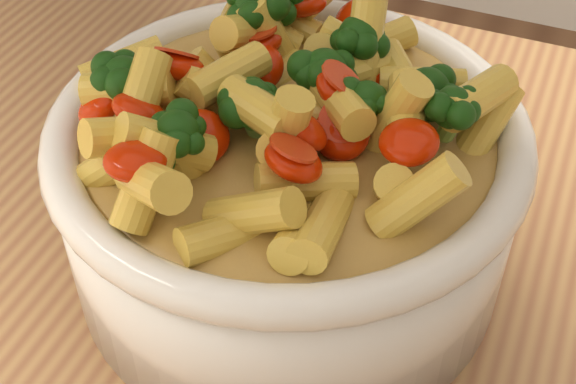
% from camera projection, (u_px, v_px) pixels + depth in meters
% --- Properties ---
extents(serving_bowl, '(0.27, 0.27, 0.12)m').
position_uv_depth(serving_bowl, '(288.00, 190.00, 0.48)').
color(serving_bowl, white).
rests_on(serving_bowl, table).
extents(pasta_salad, '(0.22, 0.22, 0.05)m').
position_uv_depth(pasta_salad, '(288.00, 91.00, 0.43)').
color(pasta_salad, '#FADB4F').
rests_on(pasta_salad, serving_bowl).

